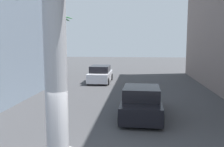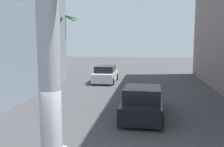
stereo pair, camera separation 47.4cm
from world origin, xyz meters
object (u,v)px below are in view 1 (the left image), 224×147
(car_lead, at_px, (141,102))
(palm_tree_mid_left, at_px, (3,35))
(car_far, at_px, (100,74))
(palm_tree_far_left, at_px, (55,37))

(car_lead, xyz_separation_m, palm_tree_mid_left, (-8.72, 2.42, 3.53))
(car_far, bearing_deg, palm_tree_far_left, 174.65)
(car_lead, bearing_deg, palm_tree_mid_left, 164.51)
(palm_tree_far_left, distance_m, palm_tree_mid_left, 8.28)
(car_far, bearing_deg, car_lead, -70.25)
(car_far, distance_m, palm_tree_mid_left, 9.95)
(palm_tree_far_left, xyz_separation_m, palm_tree_mid_left, (-0.64, -8.25, 0.04))
(palm_tree_far_left, bearing_deg, car_far, -5.35)
(car_lead, relative_size, car_far, 1.19)
(palm_tree_far_left, bearing_deg, car_lead, -52.87)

